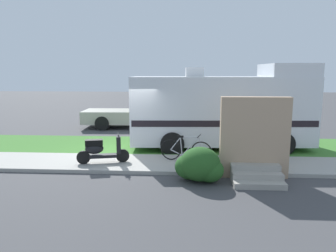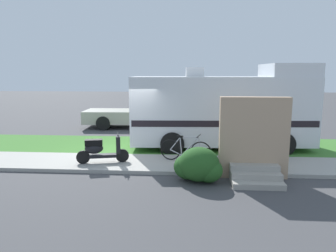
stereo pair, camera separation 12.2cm
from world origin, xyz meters
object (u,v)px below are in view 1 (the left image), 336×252
(motorhome_rv, at_px, (223,109))
(bottle_spare, at_px, (236,159))
(scooter, at_px, (101,150))
(bicycle, at_px, (186,150))
(pickup_truck_near, at_px, (146,111))
(bottle_green, at_px, (263,163))

(motorhome_rv, relative_size, bottle_spare, 23.83)
(scooter, relative_size, bicycle, 0.97)
(motorhome_rv, relative_size, pickup_truck_near, 1.24)
(bicycle, height_order, bottle_green, bicycle)
(scooter, distance_m, bicycle, 2.83)
(motorhome_rv, bearing_deg, scooter, -146.54)
(motorhome_rv, xyz_separation_m, bicycle, (-1.48, -2.43, -1.12))
(pickup_truck_near, xyz_separation_m, bottle_green, (4.72, -7.76, -0.69))
(pickup_truck_near, xyz_separation_m, bottle_spare, (3.94, -7.31, -0.69))
(motorhome_rv, height_order, scooter, motorhome_rv)
(bicycle, bearing_deg, bottle_spare, -3.07)
(bicycle, distance_m, bottle_green, 2.53)
(scooter, relative_size, bottle_green, 5.61)
(bicycle, bearing_deg, scooter, -171.92)
(scooter, relative_size, pickup_truck_near, 0.29)
(bicycle, bearing_deg, bottle_green, -12.42)
(scooter, xyz_separation_m, bottle_green, (5.25, -0.14, -0.33))
(pickup_truck_near, height_order, bottle_green, pickup_truck_near)
(motorhome_rv, distance_m, bottle_spare, 2.88)
(motorhome_rv, distance_m, scooter, 5.24)
(motorhome_rv, bearing_deg, pickup_truck_near, 128.07)
(bicycle, relative_size, pickup_truck_near, 0.30)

